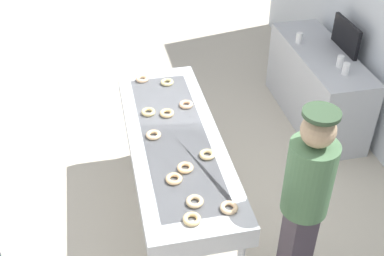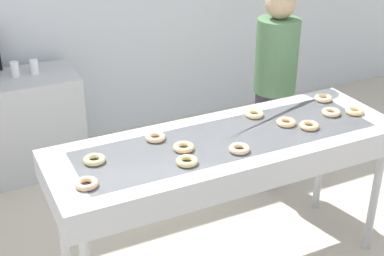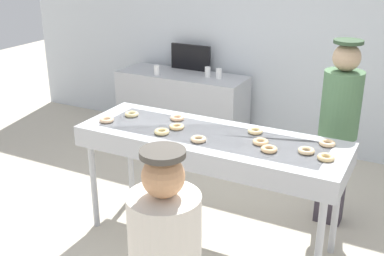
{
  "view_description": "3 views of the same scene",
  "coord_description": "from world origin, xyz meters",
  "px_view_note": "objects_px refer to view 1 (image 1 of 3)",
  "views": [
    {
      "loc": [
        3.11,
        -0.51,
        3.41
      ],
      "look_at": [
        -0.19,
        0.19,
        0.9
      ],
      "focal_mm": 44.98,
      "sensor_mm": 36.0,
      "label": 1
    },
    {
      "loc": [
        -1.48,
        -2.52,
        2.52
      ],
      "look_at": [
        -0.14,
        0.22,
        1.0
      ],
      "focal_mm": 50.03,
      "sensor_mm": 36.0,
      "label": 2
    },
    {
      "loc": [
        1.52,
        -3.26,
        2.46
      ],
      "look_at": [
        -0.31,
        0.27,
        0.91
      ],
      "focal_mm": 44.4,
      "sensor_mm": 36.0,
      "label": 3
    }
  ],
  "objects_px": {
    "plain_donut_10": "(148,112)",
    "plain_donut_9": "(207,155)",
    "plain_donut_5": "(167,82)",
    "paper_cup_2": "(346,69)",
    "paper_cup_1": "(299,38)",
    "plain_donut_0": "(186,104)",
    "worker_baker": "(305,196)",
    "plain_donut_2": "(192,219)",
    "plain_donut_11": "(174,179)",
    "plain_donut_4": "(153,135)",
    "fryer_conveyor": "(175,144)",
    "plain_donut_6": "(194,201)",
    "plain_donut_8": "(167,113)",
    "prep_counter": "(317,86)",
    "paper_cup_0": "(340,61)",
    "plain_donut_7": "(142,79)",
    "menu_display": "(346,36)",
    "plain_donut_3": "(185,168)",
    "plain_donut_1": "(229,208)"
  },
  "relations": [
    {
      "from": "plain_donut_11",
      "to": "paper_cup_1",
      "type": "distance_m",
      "value": 2.8
    },
    {
      "from": "plain_donut_2",
      "to": "paper_cup_2",
      "type": "height_order",
      "value": "plain_donut_2"
    },
    {
      "from": "prep_counter",
      "to": "plain_donut_11",
      "type": "bearing_deg",
      "value": -47.64
    },
    {
      "from": "plain_donut_5",
      "to": "paper_cup_2",
      "type": "height_order",
      "value": "plain_donut_5"
    },
    {
      "from": "plain_donut_3",
      "to": "plain_donut_7",
      "type": "relative_size",
      "value": 1.0
    },
    {
      "from": "fryer_conveyor",
      "to": "paper_cup_2",
      "type": "distance_m",
      "value": 2.1
    },
    {
      "from": "plain_donut_2",
      "to": "plain_donut_4",
      "type": "height_order",
      "value": "same"
    },
    {
      "from": "fryer_conveyor",
      "to": "plain_donut_6",
      "type": "xyz_separation_m",
      "value": [
        0.79,
        -0.0,
        0.11
      ]
    },
    {
      "from": "prep_counter",
      "to": "plain_donut_3",
      "type": "bearing_deg",
      "value": -47.77
    },
    {
      "from": "plain_donut_4",
      "to": "plain_donut_11",
      "type": "xyz_separation_m",
      "value": [
        0.56,
        0.07,
        0.0
      ]
    },
    {
      "from": "plain_donut_0",
      "to": "paper_cup_2",
      "type": "distance_m",
      "value": 1.8
    },
    {
      "from": "plain_donut_9",
      "to": "paper_cup_1",
      "type": "bearing_deg",
      "value": 140.81
    },
    {
      "from": "plain_donut_4",
      "to": "paper_cup_2",
      "type": "height_order",
      "value": "plain_donut_4"
    },
    {
      "from": "plain_donut_5",
      "to": "paper_cup_0",
      "type": "xyz_separation_m",
      "value": [
        -0.13,
        1.87,
        -0.06
      ]
    },
    {
      "from": "fryer_conveyor",
      "to": "plain_donut_3",
      "type": "distance_m",
      "value": 0.45
    },
    {
      "from": "fryer_conveyor",
      "to": "plain_donut_0",
      "type": "distance_m",
      "value": 0.46
    },
    {
      "from": "plain_donut_3",
      "to": "plain_donut_6",
      "type": "distance_m",
      "value": 0.36
    },
    {
      "from": "fryer_conveyor",
      "to": "plain_donut_1",
      "type": "relative_size",
      "value": 17.95
    },
    {
      "from": "plain_donut_4",
      "to": "plain_donut_10",
      "type": "bearing_deg",
      "value": 179.37
    },
    {
      "from": "plain_donut_2",
      "to": "plain_donut_9",
      "type": "distance_m",
      "value": 0.69
    },
    {
      "from": "plain_donut_0",
      "to": "paper_cup_1",
      "type": "distance_m",
      "value": 1.94
    },
    {
      "from": "fryer_conveyor",
      "to": "paper_cup_0",
      "type": "distance_m",
      "value": 2.17
    },
    {
      "from": "paper_cup_2",
      "to": "worker_baker",
      "type": "bearing_deg",
      "value": -34.44
    },
    {
      "from": "fryer_conveyor",
      "to": "plain_donut_10",
      "type": "height_order",
      "value": "plain_donut_10"
    },
    {
      "from": "paper_cup_2",
      "to": "menu_display",
      "type": "xyz_separation_m",
      "value": [
        -0.51,
        0.24,
        0.1
      ]
    },
    {
      "from": "plain_donut_1",
      "to": "plain_donut_4",
      "type": "relative_size",
      "value": 1.0
    },
    {
      "from": "fryer_conveyor",
      "to": "paper_cup_1",
      "type": "bearing_deg",
      "value": 132.05
    },
    {
      "from": "worker_baker",
      "to": "plain_donut_7",
      "type": "bearing_deg",
      "value": 17.52
    },
    {
      "from": "plain_donut_8",
      "to": "plain_donut_10",
      "type": "relative_size",
      "value": 1.0
    },
    {
      "from": "plain_donut_7",
      "to": "menu_display",
      "type": "relative_size",
      "value": 0.22
    },
    {
      "from": "plain_donut_3",
      "to": "prep_counter",
      "type": "bearing_deg",
      "value": 132.23
    },
    {
      "from": "plain_donut_10",
      "to": "plain_donut_9",
      "type": "bearing_deg",
      "value": 28.72
    },
    {
      "from": "worker_baker",
      "to": "paper_cup_0",
      "type": "relative_size",
      "value": 13.45
    },
    {
      "from": "plain_donut_0",
      "to": "worker_baker",
      "type": "distance_m",
      "value": 1.42
    },
    {
      "from": "paper_cup_0",
      "to": "paper_cup_2",
      "type": "height_order",
      "value": "same"
    },
    {
      "from": "plain_donut_2",
      "to": "plain_donut_8",
      "type": "height_order",
      "value": "same"
    },
    {
      "from": "plain_donut_4",
      "to": "plain_donut_10",
      "type": "distance_m",
      "value": 0.34
    },
    {
      "from": "prep_counter",
      "to": "plain_donut_10",
      "type": "bearing_deg",
      "value": -65.56
    },
    {
      "from": "prep_counter",
      "to": "paper_cup_0",
      "type": "height_order",
      "value": "paper_cup_0"
    },
    {
      "from": "paper_cup_2",
      "to": "plain_donut_6",
      "type": "bearing_deg",
      "value": -50.69
    },
    {
      "from": "plain_donut_5",
      "to": "worker_baker",
      "type": "xyz_separation_m",
      "value": [
        1.7,
        0.71,
        -0.03
      ]
    },
    {
      "from": "fryer_conveyor",
      "to": "plain_donut_1",
      "type": "xyz_separation_m",
      "value": [
        0.9,
        0.22,
        0.11
      ]
    },
    {
      "from": "plain_donut_6",
      "to": "worker_baker",
      "type": "height_order",
      "value": "worker_baker"
    },
    {
      "from": "fryer_conveyor",
      "to": "paper_cup_1",
      "type": "xyz_separation_m",
      "value": [
        -1.57,
        1.74,
        0.05
      ]
    },
    {
      "from": "plain_donut_4",
      "to": "plain_donut_2",
      "type": "bearing_deg",
      "value": 6.87
    },
    {
      "from": "plain_donut_11",
      "to": "worker_baker",
      "type": "relative_size",
      "value": 0.07
    },
    {
      "from": "plain_donut_1",
      "to": "plain_donut_2",
      "type": "distance_m",
      "value": 0.28
    },
    {
      "from": "plain_donut_4",
      "to": "worker_baker",
      "type": "xyz_separation_m",
      "value": [
        0.9,
        0.96,
        -0.03
      ]
    },
    {
      "from": "plain_donut_5",
      "to": "paper_cup_0",
      "type": "bearing_deg",
      "value": 94.03
    },
    {
      "from": "menu_display",
      "to": "prep_counter",
      "type": "bearing_deg",
      "value": -90.0
    }
  ]
}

